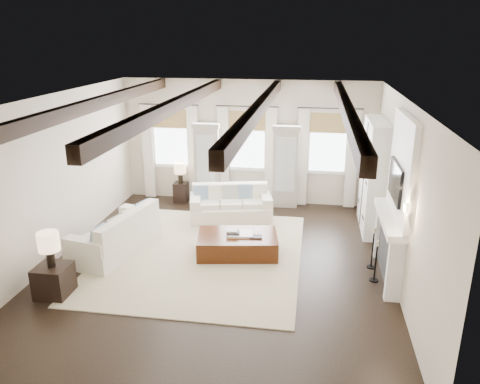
% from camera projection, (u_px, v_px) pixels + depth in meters
% --- Properties ---
extents(ground, '(7.50, 7.50, 0.00)m').
position_uv_depth(ground, '(220.00, 264.00, 9.13)').
color(ground, black).
rests_on(ground, ground).
extents(room_shell, '(6.54, 7.54, 3.22)m').
position_uv_depth(room_shell, '(265.00, 160.00, 9.25)').
color(room_shell, beige).
rests_on(room_shell, ground).
extents(area_rug, '(4.02, 4.64, 0.02)m').
position_uv_depth(area_rug, '(201.00, 254.00, 9.52)').
color(area_rug, '#BEB191').
rests_on(area_rug, ground).
extents(sofa_back, '(2.07, 1.29, 0.82)m').
position_uv_depth(sofa_back, '(231.00, 206.00, 11.28)').
color(sofa_back, white).
rests_on(sofa_back, ground).
extents(sofa_left, '(1.35, 2.21, 0.88)m').
position_uv_depth(sofa_left, '(118.00, 236.00, 9.53)').
color(sofa_left, white).
rests_on(sofa_left, ground).
extents(ottoman, '(1.73, 1.24, 0.42)m').
position_uv_depth(ottoman, '(237.00, 244.00, 9.50)').
color(ottoman, black).
rests_on(ottoman, ground).
extents(tray, '(0.55, 0.46, 0.04)m').
position_uv_depth(tray, '(240.00, 234.00, 9.43)').
color(tray, white).
rests_on(tray, ottoman).
extents(book_lower, '(0.29, 0.24, 0.04)m').
position_uv_depth(book_lower, '(233.00, 233.00, 9.39)').
color(book_lower, '#262628').
rests_on(book_lower, tray).
extents(book_upper, '(0.24, 0.20, 0.03)m').
position_uv_depth(book_upper, '(232.00, 231.00, 9.40)').
color(book_upper, beige).
rests_on(book_upper, book_lower).
extents(book_loose, '(0.27, 0.22, 0.03)m').
position_uv_depth(book_loose, '(256.00, 237.00, 9.31)').
color(book_loose, '#262628').
rests_on(book_loose, ottoman).
extents(side_table_front, '(0.55, 0.55, 0.55)m').
position_uv_depth(side_table_front, '(54.00, 280.00, 7.98)').
color(side_table_front, black).
rests_on(side_table_front, ground).
extents(lamp_front, '(0.36, 0.36, 0.62)m').
position_uv_depth(lamp_front, '(49.00, 244.00, 7.75)').
color(lamp_front, black).
rests_on(lamp_front, side_table_front).
extents(side_table_back, '(0.35, 0.35, 0.53)m').
position_uv_depth(side_table_back, '(181.00, 192.00, 12.46)').
color(side_table_back, black).
rests_on(side_table_back, ground).
extents(lamp_back, '(0.32, 0.32, 0.55)m').
position_uv_depth(lamp_back, '(180.00, 169.00, 12.25)').
color(lamp_back, black).
rests_on(lamp_back, side_table_back).
extents(candlestick_near, '(0.16, 0.16, 0.80)m').
position_uv_depth(candlestick_near, '(375.00, 264.00, 8.41)').
color(candlestick_near, black).
rests_on(candlestick_near, ground).
extents(candlestick_far, '(0.17, 0.17, 0.83)m').
position_uv_depth(candlestick_far, '(372.00, 251.00, 8.89)').
color(candlestick_far, black).
rests_on(candlestick_far, ground).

